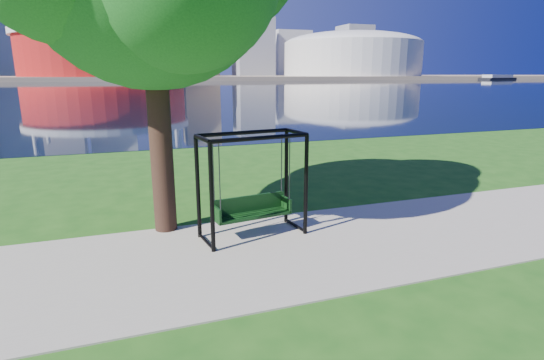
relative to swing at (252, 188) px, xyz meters
name	(u,v)px	position (x,y,z in m)	size (l,w,h in m)	color
ground	(285,240)	(0.57, -0.44, -1.07)	(900.00, 900.00, 0.00)	#1E5114
path	(294,248)	(0.57, -0.94, -1.06)	(120.00, 4.00, 0.03)	#9E937F
river	(133,88)	(0.57, 101.56, -1.06)	(900.00, 180.00, 0.02)	black
far_bank	(124,77)	(0.57, 305.56, -0.07)	(900.00, 228.00, 2.00)	#937F60
stadium	(103,52)	(-9.43, 234.56, 13.15)	(83.00, 83.00, 32.00)	maroon
arena	(352,53)	(135.57, 234.56, 14.80)	(84.00, 84.00, 26.56)	beige
skyline	(113,25)	(-3.70, 318.95, 34.82)	(392.00, 66.00, 96.50)	gray
swing	(252,188)	(0.00, 0.00, 0.00)	(2.28, 1.23, 2.22)	black
barge	(498,77)	(205.44, 187.43, 0.20)	(29.07, 14.21, 2.81)	black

